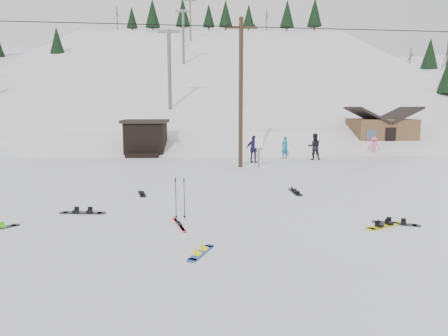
{
  "coord_description": "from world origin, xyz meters",
  "views": [
    {
      "loc": [
        0.3,
        -10.67,
        3.69
      ],
      "look_at": [
        0.71,
        4.4,
        1.4
      ],
      "focal_mm": 32.0,
      "sensor_mm": 36.0,
      "label": 1
    }
  ],
  "objects_px": {
    "hero_snowboard": "(201,252)",
    "utility_pole": "(241,91)",
    "cabin": "(380,133)",
    "hero_skis": "(179,224)"
  },
  "relations": [
    {
      "from": "utility_pole",
      "to": "hero_skis",
      "type": "relative_size",
      "value": 5.44
    },
    {
      "from": "hero_snowboard",
      "to": "utility_pole",
      "type": "bearing_deg",
      "value": 15.09
    },
    {
      "from": "utility_pole",
      "to": "hero_snowboard",
      "type": "height_order",
      "value": "utility_pole"
    },
    {
      "from": "utility_pole",
      "to": "cabin",
      "type": "distance_m",
      "value": 16.71
    },
    {
      "from": "hero_snowboard",
      "to": "hero_skis",
      "type": "relative_size",
      "value": 0.76
    },
    {
      "from": "utility_pole",
      "to": "hero_skis",
      "type": "distance_m",
      "value": 13.54
    },
    {
      "from": "utility_pole",
      "to": "hero_skis",
      "type": "bearing_deg",
      "value": -102.67
    },
    {
      "from": "hero_snowboard",
      "to": "hero_skis",
      "type": "height_order",
      "value": "hero_snowboard"
    },
    {
      "from": "utility_pole",
      "to": "cabin",
      "type": "relative_size",
      "value": 1.67
    },
    {
      "from": "cabin",
      "to": "hero_skis",
      "type": "xyz_separation_m",
      "value": [
        -15.79,
        -22.41,
        -1.46
      ]
    }
  ]
}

